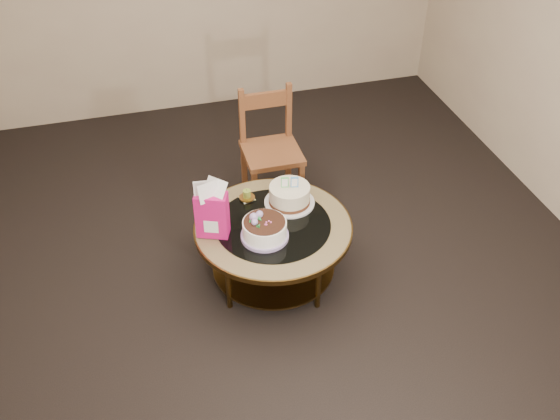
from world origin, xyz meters
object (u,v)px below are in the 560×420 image
object	(u,v)px
coffee_table	(273,233)
decorated_cake	(264,230)
dining_chair	(271,149)
cream_cake	(290,195)
gift_bag	(212,209)

from	to	relation	value
coffee_table	decorated_cake	world-z (taller)	decorated_cake
decorated_cake	dining_chair	world-z (taller)	dining_chair
decorated_cake	cream_cake	world-z (taller)	cream_cake
coffee_table	cream_cake	distance (m)	0.28
decorated_cake	gift_bag	world-z (taller)	gift_bag
decorated_cake	cream_cake	size ratio (longest dim) A/B	0.89
gift_bag	cream_cake	bearing A→B (deg)	39.04
decorated_cake	dining_chair	distance (m)	1.01
coffee_table	gift_bag	distance (m)	0.47
cream_cake	gift_bag	distance (m)	0.58
gift_bag	decorated_cake	bearing A→B (deg)	-0.04
gift_bag	coffee_table	bearing A→B (deg)	20.18
decorated_cake	dining_chair	size ratio (longest dim) A/B	0.33
cream_cake	dining_chair	xyz separation A→B (m)	(0.05, 0.67, -0.06)
gift_bag	dining_chair	size ratio (longest dim) A/B	0.43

